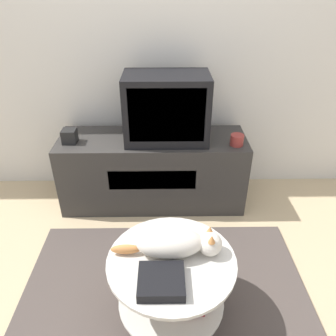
% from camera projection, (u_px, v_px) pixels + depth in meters
% --- Properties ---
extents(ground_plane, '(12.00, 12.00, 0.00)m').
position_uv_depth(ground_plane, '(165.00, 305.00, 1.85)').
color(ground_plane, tan).
extents(wall_back, '(8.00, 0.05, 2.60)m').
position_uv_depth(wall_back, '(163.00, 23.00, 2.30)').
color(wall_back, silver).
rests_on(wall_back, ground_plane).
extents(rug, '(1.65, 1.25, 0.02)m').
position_uv_depth(rug, '(165.00, 304.00, 1.85)').
color(rug, '#4C423D').
rests_on(rug, ground_plane).
extents(tv_stand, '(1.39, 0.45, 0.56)m').
position_uv_depth(tv_stand, '(153.00, 170.00, 2.56)').
color(tv_stand, '#33302D').
rests_on(tv_stand, ground_plane).
extents(tv, '(0.59, 0.34, 0.48)m').
position_uv_depth(tv, '(167.00, 108.00, 2.28)').
color(tv, black).
rests_on(tv, tv_stand).
extents(speaker, '(0.10, 0.10, 0.10)m').
position_uv_depth(speaker, '(70.00, 136.00, 2.33)').
color(speaker, black).
rests_on(speaker, tv_stand).
extents(mug, '(0.09, 0.09, 0.08)m').
position_uv_depth(mug, '(237.00, 140.00, 2.30)').
color(mug, '#99332D').
rests_on(mug, tv_stand).
extents(coffee_table, '(0.62, 0.62, 0.42)m').
position_uv_depth(coffee_table, '(171.00, 281.00, 1.64)').
color(coffee_table, '#B2B2B7').
rests_on(coffee_table, rug).
extents(dvd_box, '(0.20, 0.19, 0.05)m').
position_uv_depth(dvd_box, '(162.00, 281.00, 1.42)').
color(dvd_box, black).
rests_on(dvd_box, coffee_table).
extents(cat, '(0.54, 0.17, 0.14)m').
position_uv_depth(cat, '(176.00, 243.00, 1.56)').
color(cat, silver).
rests_on(cat, coffee_table).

